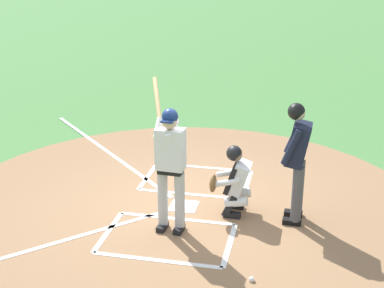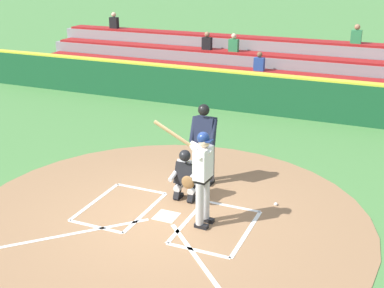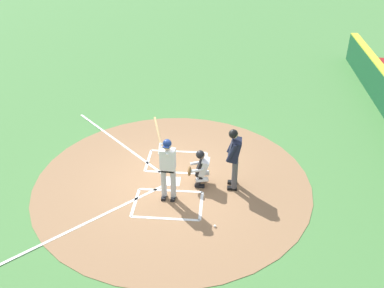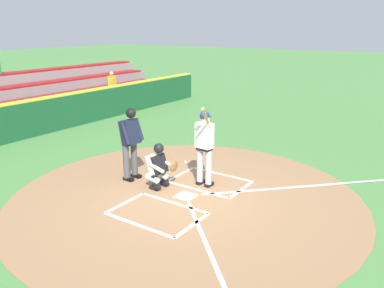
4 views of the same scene
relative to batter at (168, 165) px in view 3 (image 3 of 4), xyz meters
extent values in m
plane|color=#4C8442|center=(0.76, -0.02, -1.10)|extent=(120.00, 120.00, 0.00)
cylinder|color=#99704C|center=(0.76, -0.02, -1.09)|extent=(8.00, 8.00, 0.01)
cube|color=white|center=(0.76, -0.02, -1.08)|extent=(0.44, 0.44, 0.01)
cube|color=white|center=(-0.29, -0.92, -1.08)|extent=(1.20, 0.08, 0.01)
cube|color=white|center=(-0.29, 0.88, -1.08)|extent=(1.20, 0.08, 0.01)
cube|color=white|center=(0.31, -0.02, -1.08)|extent=(0.08, 1.80, 0.01)
cube|color=white|center=(-0.89, -0.02, -1.08)|extent=(0.08, 1.80, 0.01)
cube|color=white|center=(1.81, -0.92, -1.08)|extent=(1.20, 0.08, 0.01)
cube|color=white|center=(1.81, 0.88, -1.08)|extent=(1.20, 0.08, 0.01)
cube|color=white|center=(1.21, -0.02, -1.08)|extent=(0.08, 1.80, 0.01)
cube|color=white|center=(2.41, -0.02, -1.08)|extent=(0.08, 1.80, 0.01)
cube|color=white|center=(2.86, 2.08, -1.08)|extent=(3.73, 3.73, 0.01)
cube|color=white|center=(-1.34, 2.08, -1.08)|extent=(3.73, 3.73, 0.01)
cylinder|color=#BCBCBC|center=(-0.02, -0.14, -0.60)|extent=(0.15, 0.15, 0.84)
cube|color=black|center=(-0.06, -0.14, -1.05)|extent=(0.27, 0.14, 0.09)
cylinder|color=#BCBCBC|center=(0.00, 0.12, -0.60)|extent=(0.15, 0.15, 0.84)
cube|color=black|center=(-0.04, 0.12, -1.05)|extent=(0.27, 0.14, 0.09)
cube|color=black|center=(-0.01, -0.01, -0.13)|extent=(0.24, 0.35, 0.10)
cube|color=white|center=(-0.01, -0.01, 0.18)|extent=(0.27, 0.41, 0.60)
sphere|color=beige|center=(-0.03, -0.01, 0.59)|extent=(0.21, 0.21, 0.21)
sphere|color=navy|center=(-0.01, -0.01, 0.66)|extent=(0.23, 0.23, 0.23)
cube|color=navy|center=(-0.12, 0.00, 0.63)|extent=(0.12, 0.18, 0.02)
cylinder|color=white|center=(0.04, -0.03, 0.46)|extent=(0.43, 0.12, 0.21)
cylinder|color=white|center=(0.05, 0.18, 0.46)|extent=(0.27, 0.11, 0.29)
cylinder|color=tan|center=(0.42, 0.29, 0.76)|extent=(0.70, 0.32, 0.53)
cylinder|color=tan|center=(0.10, 0.16, 0.52)|extent=(0.09, 0.10, 0.08)
cube|color=black|center=(0.55, -0.83, -1.05)|extent=(0.13, 0.26, 0.09)
cube|color=black|center=(0.56, -0.79, -0.90)|extent=(0.13, 0.25, 0.37)
cylinder|color=silver|center=(0.55, -0.89, -0.82)|extent=(0.16, 0.37, 0.21)
cube|color=black|center=(0.87, -0.84, -1.05)|extent=(0.13, 0.26, 0.09)
cube|color=black|center=(0.87, -0.80, -0.90)|extent=(0.13, 0.25, 0.37)
cylinder|color=silver|center=(0.87, -0.90, -0.82)|extent=(0.16, 0.37, 0.21)
cube|color=silver|center=(0.71, -0.91, -0.48)|extent=(0.41, 0.37, 0.52)
cube|color=black|center=(0.71, -0.80, -0.48)|extent=(0.43, 0.23, 0.46)
sphere|color=#9E7051|center=(0.71, -0.84, -0.11)|extent=(0.21, 0.21, 0.21)
sphere|color=black|center=(0.71, -0.82, -0.09)|extent=(0.24, 0.24, 0.24)
cylinder|color=silver|center=(0.52, -0.73, -0.50)|extent=(0.10, 0.45, 0.20)
cylinder|color=silver|center=(0.92, -0.74, -0.50)|extent=(0.10, 0.45, 0.20)
ellipsoid|color=brown|center=(0.52, -0.53, -0.53)|extent=(0.28, 0.11, 0.28)
cylinder|color=#4C4C51|center=(0.52, -1.80, -0.59)|extent=(0.16, 0.16, 0.86)
cube|color=black|center=(0.52, -1.75, -1.05)|extent=(0.14, 0.28, 0.09)
cylinder|color=#4C4C51|center=(0.80, -1.81, -0.59)|extent=(0.16, 0.16, 0.86)
cube|color=black|center=(0.80, -1.76, -1.05)|extent=(0.14, 0.28, 0.09)
cube|color=#191E33|center=(0.66, -1.76, 0.15)|extent=(0.45, 0.38, 0.66)
sphere|color=beige|center=(0.66, -1.72, 0.62)|extent=(0.22, 0.22, 0.22)
sphere|color=black|center=(0.66, -1.70, 0.64)|extent=(0.25, 0.25, 0.25)
cylinder|color=#191E33|center=(0.42, -1.67, 0.18)|extent=(0.11, 0.29, 0.56)
cylinder|color=#191E33|center=(0.90, -1.69, 0.18)|extent=(0.11, 0.29, 0.56)
sphere|color=white|center=(-1.10, -1.32, -1.06)|extent=(0.07, 0.07, 0.07)
camera|label=1|loc=(-7.10, -1.84, 2.96)|focal=52.18mm
camera|label=2|loc=(-3.20, 7.92, 3.74)|focal=47.55mm
camera|label=3|loc=(-9.48, -1.43, 6.37)|focal=40.73mm
camera|label=4|loc=(7.48, 4.70, 2.64)|focal=36.34mm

